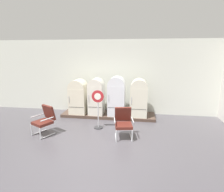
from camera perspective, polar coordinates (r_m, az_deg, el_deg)
ground at (r=5.27m, az=-6.94°, el=-17.52°), size 12.00×10.00×0.05m
back_wall at (r=8.17m, az=-0.50°, el=6.02°), size 11.76×0.12×3.22m
display_plinth at (r=7.92m, az=-1.19°, el=-5.85°), size 3.93×0.95×0.12m
refrigerator_0 at (r=7.90m, az=-10.44°, el=0.09°), size 0.69×0.70×1.45m
refrigerator_1 at (r=7.65m, az=-4.91°, el=0.18°), size 0.61×0.65×1.52m
refrigerator_2 at (r=7.48m, az=1.44°, el=0.31°), size 0.69×0.63×1.62m
refrigerator_3 at (r=7.47m, az=8.32°, el=-0.24°), size 0.68×0.68×1.53m
armchair_left at (r=6.51m, az=-20.18°, el=-6.75°), size 0.77×0.81×0.96m
armchair_right at (r=5.92m, az=3.54°, el=-7.93°), size 0.67×0.72×0.96m
sign_stand at (r=6.54m, az=-4.36°, el=-4.57°), size 0.43×0.32×1.40m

